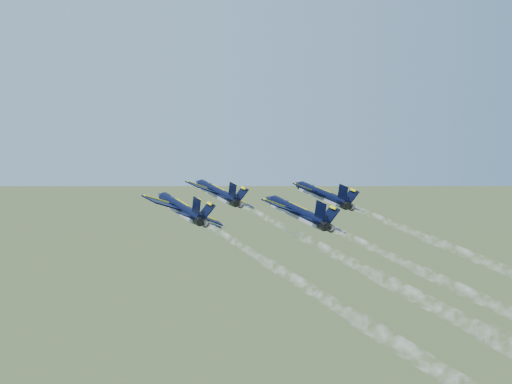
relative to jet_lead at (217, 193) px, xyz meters
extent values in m
cylinder|color=black|center=(0.10, -0.28, 0.03)|extent=(5.39, 11.70, 1.96)
cone|color=black|center=(-2.01, 6.36, 0.03)|extent=(2.56, 2.77, 1.96)
ellipsoid|color=black|center=(-0.62, 2.62, 0.48)|extent=(1.66, 2.34, 1.00)
cube|color=gray|center=(-0.11, -0.35, -0.50)|extent=(4.47, 10.38, 0.87)
cube|color=black|center=(-2.34, -1.80, 1.10)|extent=(5.51, 5.06, 2.12)
cube|color=#FFED0D|center=(-2.76, -0.36, 1.19)|extent=(3.95, 2.95, 2.09)
cube|color=black|center=(2.91, -0.13, -1.21)|extent=(4.78, 2.84, 2.12)
cube|color=#FFED0D|center=(2.49, 1.31, -1.13)|extent=(4.64, 0.34, 2.09)
cube|color=black|center=(0.16, -6.10, 0.74)|extent=(2.56, 2.46, 1.00)
cube|color=black|center=(3.41, -5.07, -0.68)|extent=(2.26, 1.57, 1.00)
cube|color=black|center=(1.40, -5.06, 1.45)|extent=(0.90, 1.94, 2.29)
cube|color=black|center=(2.71, -4.64, 0.88)|extent=(2.11, 2.33, 1.82)
cylinder|color=black|center=(1.59, -6.29, 0.10)|extent=(1.53, 1.39, 1.27)
cylinder|color=black|center=(2.29, -6.07, -0.20)|extent=(1.53, 1.39, 1.27)
cylinder|color=black|center=(-7.01, -14.24, 0.03)|extent=(5.39, 11.70, 1.96)
cone|color=black|center=(-9.12, -7.60, 0.03)|extent=(2.56, 2.77, 1.96)
ellipsoid|color=black|center=(-7.74, -11.34, 0.48)|extent=(1.66, 2.34, 1.00)
cube|color=gray|center=(-7.22, -14.31, -0.50)|extent=(4.47, 10.38, 0.87)
cube|color=black|center=(-9.46, -15.76, 1.10)|extent=(5.51, 5.06, 2.12)
cube|color=#FFED0D|center=(-9.88, -14.32, 1.19)|extent=(3.95, 2.95, 2.09)
cube|color=black|center=(-4.21, -14.09, -1.21)|extent=(4.78, 2.84, 2.12)
cube|color=#FFED0D|center=(-4.63, -12.65, -1.13)|extent=(4.64, 0.34, 2.09)
cube|color=black|center=(-6.95, -20.06, 0.74)|extent=(2.56, 2.46, 1.00)
cube|color=black|center=(-3.71, -19.03, -0.68)|extent=(2.26, 1.57, 1.00)
cube|color=black|center=(-5.72, -19.02, 1.45)|extent=(0.90, 1.94, 2.29)
cube|color=black|center=(-4.40, -18.61, 0.88)|extent=(2.11, 2.33, 1.82)
cylinder|color=black|center=(-5.52, -20.25, 0.10)|extent=(1.53, 1.39, 1.27)
cylinder|color=black|center=(-4.83, -20.03, -0.20)|extent=(1.53, 1.39, 1.27)
cylinder|color=black|center=(14.52, -6.09, 0.03)|extent=(5.39, 11.70, 1.96)
cone|color=black|center=(12.41, 0.55, 0.03)|extent=(2.56, 2.77, 1.96)
ellipsoid|color=black|center=(13.79, -3.19, 0.48)|extent=(1.66, 2.34, 1.00)
cube|color=gray|center=(14.31, -6.16, -0.50)|extent=(4.47, 10.38, 0.87)
cube|color=black|center=(12.07, -7.61, 1.10)|extent=(5.51, 5.06, 2.12)
cube|color=#FFED0D|center=(11.65, -6.17, 1.19)|extent=(3.95, 2.95, 2.09)
cube|color=black|center=(17.32, -5.94, -1.21)|extent=(4.78, 2.84, 2.12)
cube|color=#FFED0D|center=(16.90, -4.50, -1.13)|extent=(4.64, 0.34, 2.09)
cube|color=black|center=(14.58, -11.91, 0.74)|extent=(2.56, 2.46, 1.00)
cube|color=black|center=(17.82, -10.88, -0.68)|extent=(2.26, 1.57, 1.00)
cube|color=black|center=(15.81, -10.87, 1.45)|extent=(0.90, 1.94, 2.29)
cube|color=black|center=(17.13, -10.46, 0.88)|extent=(2.11, 2.33, 1.82)
cylinder|color=black|center=(16.01, -12.10, 0.10)|extent=(1.53, 1.39, 1.27)
cylinder|color=black|center=(16.70, -11.88, -0.20)|extent=(1.53, 1.39, 1.27)
cylinder|color=black|center=(6.57, -20.63, 0.03)|extent=(5.39, 11.70, 1.96)
cone|color=black|center=(4.46, -13.98, 0.03)|extent=(2.56, 2.77, 1.96)
ellipsoid|color=black|center=(5.85, -17.72, 0.48)|extent=(1.66, 2.34, 1.00)
cube|color=gray|center=(6.36, -20.70, -0.50)|extent=(4.47, 10.38, 0.87)
cube|color=black|center=(4.13, -22.14, 1.10)|extent=(5.51, 5.06, 2.12)
cube|color=#FFED0D|center=(3.71, -20.71, 1.19)|extent=(3.95, 2.95, 2.09)
cube|color=black|center=(9.38, -20.47, -1.21)|extent=(4.78, 2.84, 2.12)
cube|color=#FFED0D|center=(8.96, -19.04, -1.13)|extent=(4.64, 0.34, 2.09)
cube|color=black|center=(6.63, -26.45, 0.74)|extent=(2.56, 2.46, 1.00)
cube|color=black|center=(9.88, -25.42, -0.68)|extent=(2.26, 1.57, 1.00)
cube|color=black|center=(7.87, -25.41, 1.45)|extent=(0.90, 1.94, 2.29)
cube|color=black|center=(9.18, -24.99, 0.88)|extent=(2.11, 2.33, 1.82)
cylinder|color=black|center=(8.06, -26.64, 0.10)|extent=(1.53, 1.39, 1.27)
cylinder|color=black|center=(8.76, -26.42, -0.20)|extent=(1.53, 1.39, 1.27)
cylinder|color=white|center=(4.38, -13.75, 0.03)|extent=(5.93, 15.88, 1.04)
cylinder|color=white|center=(9.04, -28.43, 0.03)|extent=(6.30, 15.99, 1.43)
cylinder|color=white|center=(13.71, -43.11, 0.03)|extent=(6.74, 16.13, 1.89)
cylinder|color=white|center=(-2.73, -27.71, 0.03)|extent=(5.93, 15.88, 1.04)
cylinder|color=white|center=(1.93, -42.39, 0.03)|extent=(6.30, 15.99, 1.43)
cylinder|color=white|center=(6.59, -57.07, 0.03)|extent=(6.74, 16.13, 1.89)
cylinder|color=white|center=(18.80, -19.56, 0.03)|extent=(5.93, 15.88, 1.04)
cylinder|color=white|center=(23.46, -34.24, 0.03)|extent=(6.30, 15.99, 1.43)
cylinder|color=white|center=(10.85, -34.10, 0.03)|extent=(5.93, 15.88, 1.04)
cylinder|color=white|center=(15.51, -48.78, 0.03)|extent=(6.30, 15.99, 1.43)
camera|label=1|loc=(-17.53, -103.43, 13.82)|focal=50.00mm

